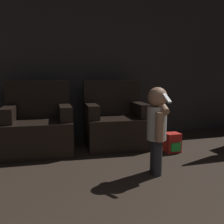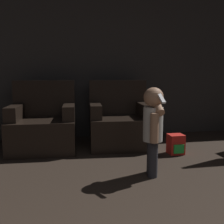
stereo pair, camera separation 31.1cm
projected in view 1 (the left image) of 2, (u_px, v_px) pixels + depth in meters
name	position (u px, v px, depth m)	size (l,w,h in m)	color
wall_back	(89.00, 62.00, 4.26)	(8.40, 0.05, 2.60)	#33302D
armchair_left	(39.00, 127.00, 3.50)	(0.94, 0.82, 0.99)	black
armchair_right	(115.00, 123.00, 3.81)	(0.96, 0.85, 0.99)	black
person_toddler	(157.00, 123.00, 2.65)	(0.21, 0.36, 0.94)	#28282D
toy_backpack	(172.00, 143.00, 3.49)	(0.20, 0.20, 0.27)	red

